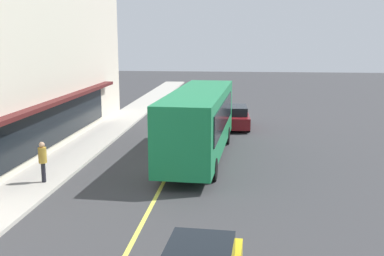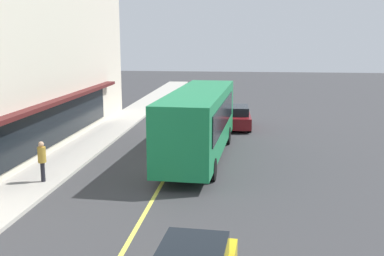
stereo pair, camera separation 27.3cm
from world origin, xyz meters
TOP-DOWN VIEW (x-y plane):
  - ground at (0.00, 0.00)m, footprint 120.00×120.00m
  - sidewalk at (0.00, 5.43)m, footprint 80.00×2.46m
  - lane_centre_stripe at (0.00, 0.00)m, footprint 36.00×0.16m
  - bus at (1.53, -1.17)m, footprint 11.25×3.09m
  - car_maroon at (9.86, -2.91)m, footprint 4.38×2.01m
  - pedestrian_waiting at (-3.48, 4.94)m, footprint 0.34×0.34m

SIDE VIEW (x-z plane):
  - ground at x=0.00m, z-range 0.00..0.00m
  - lane_centre_stripe at x=0.00m, z-range 0.00..0.01m
  - sidewalk at x=0.00m, z-range 0.00..0.15m
  - car_maroon at x=9.86m, z-range -0.02..1.50m
  - pedestrian_waiting at x=-3.48m, z-range 0.33..2.05m
  - bus at x=1.53m, z-range 0.24..3.74m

